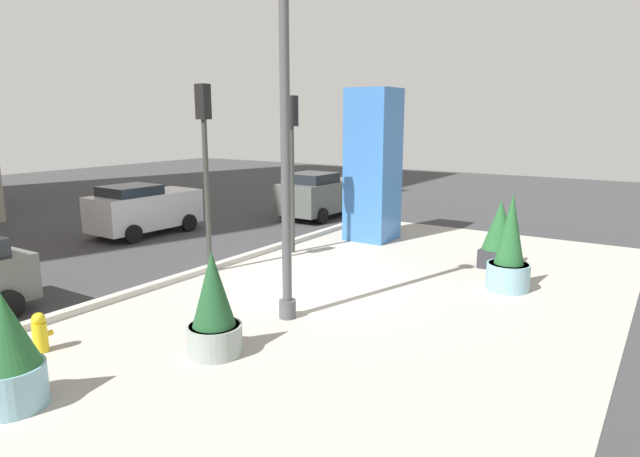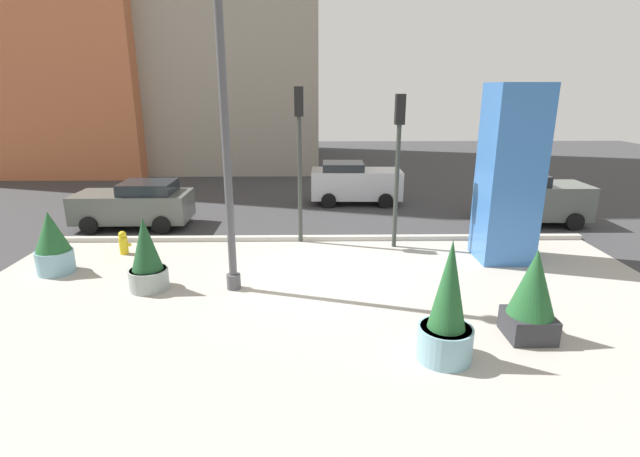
# 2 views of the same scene
# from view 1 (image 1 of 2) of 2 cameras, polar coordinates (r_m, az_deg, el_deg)

# --- Properties ---
(ground_plane) EXTENTS (60.00, 60.00, 0.00)m
(ground_plane) POSITION_cam_1_polar(r_m,az_deg,el_deg) (16.50, -12.37, -3.46)
(ground_plane) COLOR #38383A
(plaza_pavement) EXTENTS (18.00, 10.00, 0.02)m
(plaza_pavement) POSITION_cam_1_polar(r_m,az_deg,el_deg) (13.05, 6.58, -7.30)
(plaza_pavement) COLOR #ADA89E
(plaza_pavement) RESTS_ON ground_plane
(curb_strip) EXTENTS (18.00, 0.24, 0.16)m
(curb_strip) POSITION_cam_1_polar(r_m,az_deg,el_deg) (15.88, -10.15, -3.66)
(curb_strip) COLOR #B7B2A8
(curb_strip) RESTS_ON ground_plane
(lamp_post) EXTENTS (0.44, 0.44, 7.44)m
(lamp_post) POSITION_cam_1_polar(r_m,az_deg,el_deg) (11.07, -3.62, 8.58)
(lamp_post) COLOR #4C4C51
(lamp_post) RESTS_ON ground_plane
(art_pillar_blue) EXTENTS (1.50, 1.50, 5.13)m
(art_pillar_blue) POSITION_cam_1_polar(r_m,az_deg,el_deg) (18.82, 5.53, 6.53)
(art_pillar_blue) COLOR #3870BC
(art_pillar_blue) RESTS_ON ground_plane
(potted_plant_mid_plaza) EXTENTS (0.99, 0.99, 1.92)m
(potted_plant_mid_plaza) POSITION_cam_1_polar(r_m,az_deg,el_deg) (10.00, -11.01, -8.27)
(potted_plant_mid_plaza) COLOR gray
(potted_plant_mid_plaza) RESTS_ON ground_plane
(potted_plant_curbside) EXTENTS (1.04, 1.04, 2.40)m
(potted_plant_curbside) POSITION_cam_1_polar(r_m,az_deg,el_deg) (14.14, 19.12, -2.26)
(potted_plant_curbside) COLOR #7AA8B7
(potted_plant_curbside) RESTS_ON ground_plane
(potted_plant_near_left) EXTENTS (0.93, 0.93, 1.93)m
(potted_plant_near_left) POSITION_cam_1_polar(r_m,az_deg,el_deg) (16.18, 18.17, -0.55)
(potted_plant_near_left) COLOR #2D2D33
(potted_plant_near_left) RESTS_ON ground_plane
(potted_plant_by_pillar) EXTENTS (0.99, 0.99, 1.77)m
(potted_plant_by_pillar) POSITION_cam_1_polar(r_m,az_deg,el_deg) (9.29, -29.77, -11.23)
(potted_plant_by_pillar) COLOR #7AA8B7
(potted_plant_by_pillar) RESTS_ON ground_plane
(fire_hydrant) EXTENTS (0.36, 0.26, 0.75)m
(fire_hydrant) POSITION_cam_1_polar(r_m,az_deg,el_deg) (11.28, -27.12, -9.63)
(fire_hydrant) COLOR gold
(fire_hydrant) RESTS_ON ground_plane
(traffic_light_corner) EXTENTS (0.28, 0.42, 5.03)m
(traffic_light_corner) POSITION_cam_1_polar(r_m,az_deg,el_deg) (14.87, -11.89, 8.06)
(traffic_light_corner) COLOR #333833
(traffic_light_corner) RESTS_ON ground_plane
(traffic_light_far_side) EXTENTS (0.28, 0.42, 4.82)m
(traffic_light_far_side) POSITION_cam_1_polar(r_m,az_deg,el_deg) (16.82, -2.98, 8.29)
(traffic_light_far_side) COLOR #333833
(traffic_light_far_side) RESTS_ON ground_plane
(car_far_lane) EXTENTS (4.00, 2.09, 1.83)m
(car_far_lane) POSITION_cam_1_polar(r_m,az_deg,el_deg) (20.77, -17.86, 1.97)
(car_far_lane) COLOR silver
(car_far_lane) RESTS_ON ground_plane
(car_curb_west) EXTENTS (3.98, 2.11, 1.92)m
(car_curb_west) POSITION_cam_1_polar(r_m,az_deg,el_deg) (23.16, -0.09, 3.55)
(car_curb_west) COLOR #565B56
(car_curb_west) RESTS_ON ground_plane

